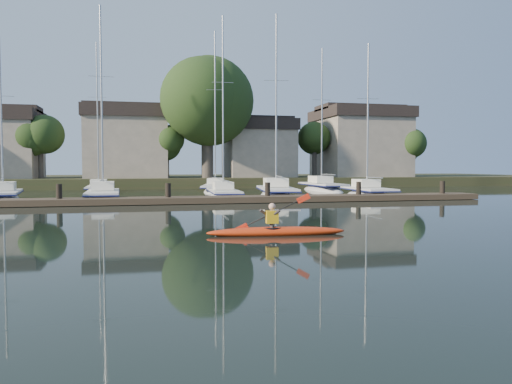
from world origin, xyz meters
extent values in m
plane|color=black|center=(0.00, 0.00, 0.00)|extent=(160.00, 160.00, 0.00)
ellipsoid|color=#DB5010|center=(-0.30, -0.25, 0.10)|extent=(4.52, 0.96, 0.34)
cylinder|color=black|center=(-0.45, -0.24, 0.21)|extent=(0.72, 0.72, 0.09)
imported|color=#2B2729|center=(-0.45, -0.24, 0.57)|extent=(0.26, 0.37, 0.97)
cube|color=gold|center=(-0.45, -0.24, 0.58)|extent=(0.40, 0.31, 0.40)
sphere|color=#DEA48B|center=(-0.45, -0.24, 0.92)|extent=(0.22, 0.22, 0.22)
cube|color=#4A3A2A|center=(0.00, 14.00, 0.20)|extent=(34.00, 2.00, 0.35)
cylinder|color=black|center=(-9.00, 14.00, 0.30)|extent=(0.32, 0.32, 1.80)
cylinder|color=black|center=(-3.00, 14.00, 0.30)|extent=(0.32, 0.32, 1.80)
cylinder|color=black|center=(3.00, 14.00, 0.30)|extent=(0.32, 0.32, 1.80)
cylinder|color=black|center=(9.00, 14.00, 0.30)|extent=(0.32, 0.32, 1.80)
cylinder|color=black|center=(15.00, 14.00, 0.30)|extent=(0.32, 0.32, 1.80)
ellipsoid|color=white|center=(-13.21, 19.20, -0.34)|extent=(3.11, 7.59, 1.87)
cube|color=white|center=(-13.21, 19.20, 0.54)|extent=(2.82, 6.26, 0.14)
cube|color=navy|center=(-13.21, 19.20, 0.46)|extent=(2.92, 6.42, 0.08)
cube|color=silver|center=(-13.27, 19.64, 0.90)|extent=(1.66, 2.24, 0.54)
cylinder|color=#9EA0A5|center=(-13.24, 19.42, 5.50)|extent=(0.12, 0.12, 9.82)
cylinder|color=#9EA0A5|center=(-13.05, 18.11, 1.33)|extent=(0.48, 2.78, 0.08)
cylinder|color=#9EA0A5|center=(-13.24, 19.42, 6.68)|extent=(1.56, 0.26, 0.03)
ellipsoid|color=white|center=(-6.95, 17.93, -0.35)|extent=(2.41, 8.48, 1.88)
cube|color=white|center=(-6.95, 17.93, 0.54)|extent=(2.25, 6.96, 0.14)
cube|color=navy|center=(-6.95, 17.93, 0.46)|extent=(2.34, 7.13, 0.08)
cube|color=silver|center=(-6.97, 18.43, 0.91)|extent=(1.48, 2.41, 0.54)
cylinder|color=#9EA0A5|center=(-6.96, 18.18, 6.52)|extent=(0.12, 0.12, 11.86)
cylinder|color=#9EA0A5|center=(-6.90, 16.67, 1.33)|extent=(0.21, 3.19, 0.08)
cylinder|color=#9EA0A5|center=(-6.96, 18.18, 7.95)|extent=(1.58, 0.09, 0.03)
ellipsoid|color=white|center=(1.00, 18.47, -0.32)|extent=(2.35, 8.35, 1.74)
cube|color=white|center=(1.00, 18.47, 0.50)|extent=(2.18, 6.86, 0.13)
cube|color=navy|center=(1.00, 18.47, 0.43)|extent=(2.26, 7.03, 0.07)
cube|color=silver|center=(1.03, 18.96, 0.84)|extent=(1.40, 2.38, 0.50)
cylinder|color=#9EA0A5|center=(1.01, 18.71, 6.51)|extent=(0.11, 0.11, 11.93)
cylinder|color=#9EA0A5|center=(0.94, 17.23, 1.24)|extent=(0.24, 3.14, 0.07)
cylinder|color=#9EA0A5|center=(1.01, 18.71, 7.95)|extent=(1.47, 0.10, 0.03)
ellipsoid|color=white|center=(4.85, 18.71, -0.39)|extent=(3.56, 9.15, 2.12)
cube|color=white|center=(4.85, 18.71, 0.61)|extent=(3.23, 7.55, 0.16)
cube|color=navy|center=(4.85, 18.71, 0.52)|extent=(3.34, 7.74, 0.09)
cube|color=silver|center=(4.92, 19.24, 1.02)|extent=(1.89, 2.69, 0.61)
cylinder|color=#9EA0A5|center=(4.89, 18.97, 6.79)|extent=(0.13, 0.13, 12.25)
cylinder|color=#9EA0A5|center=(4.66, 17.39, 1.50)|extent=(0.56, 3.37, 0.09)
cylinder|color=#9EA0A5|center=(4.89, 18.97, 8.27)|extent=(1.77, 0.28, 0.03)
ellipsoid|color=white|center=(11.44, 17.73, -0.36)|extent=(2.55, 7.36, 1.97)
cube|color=white|center=(11.44, 17.73, 0.57)|extent=(2.38, 6.05, 0.15)
cube|color=navy|center=(11.44, 17.73, 0.49)|extent=(2.47, 6.20, 0.08)
cube|color=silver|center=(11.46, 18.16, 0.95)|extent=(1.55, 2.10, 0.57)
cylinder|color=#9EA0A5|center=(11.45, 17.95, 5.80)|extent=(0.12, 0.12, 10.36)
cylinder|color=#9EA0A5|center=(11.38, 16.64, 1.40)|extent=(0.23, 2.76, 0.08)
cylinder|color=#9EA0A5|center=(11.45, 17.95, 7.04)|extent=(1.66, 0.12, 0.03)
ellipsoid|color=white|center=(-8.01, 27.54, -0.32)|extent=(2.19, 8.23, 1.72)
cube|color=white|center=(-8.01, 27.54, 0.50)|extent=(2.05, 6.76, 0.13)
cube|color=navy|center=(-8.01, 27.54, 0.43)|extent=(2.13, 6.92, 0.07)
cube|color=silver|center=(-8.02, 28.03, 0.83)|extent=(1.35, 2.33, 0.50)
cylinder|color=#9EA0A5|center=(-8.01, 27.79, 6.44)|extent=(0.11, 0.11, 11.80)
cylinder|color=#9EA0A5|center=(-7.96, 26.32, 1.23)|extent=(0.18, 3.10, 0.07)
cylinder|color=#9EA0A5|center=(-8.01, 27.79, 7.86)|extent=(1.45, 0.08, 0.03)
ellipsoid|color=white|center=(1.72, 27.53, -0.33)|extent=(3.90, 9.70, 1.80)
cube|color=white|center=(1.72, 27.53, 0.52)|extent=(3.46, 8.01, 0.13)
cube|color=navy|center=(1.72, 27.53, 0.45)|extent=(3.57, 8.21, 0.08)
cube|color=silver|center=(1.84, 28.09, 0.87)|extent=(1.85, 2.88, 0.52)
cylinder|color=#9EA0A5|center=(1.78, 27.81, 7.22)|extent=(0.11, 0.11, 13.29)
cylinder|color=#9EA0A5|center=(1.43, 26.14, 1.28)|extent=(0.82, 3.55, 0.08)
cylinder|color=#9EA0A5|center=(1.78, 27.81, 8.81)|extent=(1.49, 0.34, 0.03)
ellipsoid|color=white|center=(11.24, 26.56, -0.38)|extent=(2.34, 8.73, 2.07)
cube|color=white|center=(11.24, 26.56, 0.60)|extent=(2.22, 7.16, 0.15)
cube|color=navy|center=(11.24, 26.56, 0.51)|extent=(2.31, 7.34, 0.09)
cube|color=silver|center=(11.24, 27.09, 1.00)|extent=(1.54, 2.45, 0.60)
cylinder|color=#9EA0A5|center=(11.24, 26.83, 6.65)|extent=(0.13, 0.13, 11.99)
cylinder|color=#9EA0A5|center=(11.25, 25.26, 1.47)|extent=(0.11, 3.31, 0.09)
cylinder|color=#9EA0A5|center=(11.24, 26.83, 8.09)|extent=(1.74, 0.04, 0.03)
cube|color=#2A351A|center=(0.00, 44.00, 0.50)|extent=(90.00, 24.00, 1.00)
cube|color=tan|center=(-18.00, 38.00, 3.75)|extent=(7.00, 7.00, 5.50)
cube|color=#2D2420|center=(-18.00, 38.00, 7.10)|extent=(7.35, 7.35, 1.20)
cube|color=tan|center=(-6.00, 38.00, 4.00)|extent=(8.00, 8.00, 6.00)
cube|color=#2D2420|center=(-6.00, 38.00, 7.60)|extent=(8.40, 8.40, 1.20)
cube|color=tan|center=(8.00, 38.00, 3.50)|extent=(7.00, 7.00, 5.00)
cube|color=#2D2420|center=(8.00, 38.00, 6.60)|extent=(7.35, 7.35, 1.20)
cube|color=tan|center=(20.00, 38.00, 4.25)|extent=(9.00, 9.00, 6.50)
cube|color=#2D2420|center=(20.00, 38.00, 8.10)|extent=(9.45, 9.45, 1.20)
cylinder|color=#4E463F|center=(2.00, 35.00, 3.50)|extent=(1.20, 1.20, 5.00)
sphere|color=#183313|center=(2.00, 35.00, 8.50)|extent=(8.50, 8.50, 8.50)
cylinder|color=#4E463F|center=(-14.00, 36.00, 2.50)|extent=(0.48, 0.48, 3.00)
sphere|color=#183313|center=(-14.00, 36.00, 5.00)|extent=(3.40, 3.40, 3.40)
cylinder|color=#4E463F|center=(-2.00, 35.50, 2.40)|extent=(0.38, 0.38, 2.80)
sphere|color=#183313|center=(-2.00, 35.50, 4.60)|extent=(2.72, 2.72, 2.72)
cylinder|color=#4E463F|center=(14.00, 36.50, 2.60)|extent=(0.50, 0.50, 3.20)
sphere|color=#183313|center=(14.00, 36.50, 5.25)|extent=(3.57, 3.57, 3.57)
cylinder|color=#4E463F|center=(24.00, 35.00, 2.30)|extent=(0.41, 0.41, 2.60)
sphere|color=#183313|center=(24.00, 35.00, 4.45)|extent=(2.89, 2.89, 2.89)
camera|label=1|loc=(-4.46, -15.51, 2.21)|focal=35.00mm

